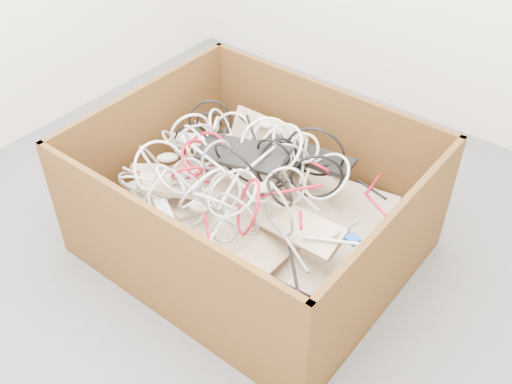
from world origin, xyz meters
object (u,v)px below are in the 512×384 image
Objects in this scene: power_strip_right at (158,199)px; vga_plug at (353,239)px; cardboard_box at (250,221)px; power_strip_left at (200,141)px.

power_strip_right is 0.79m from vga_plug.
cardboard_box is 0.43m from power_strip_left.
power_strip_left is 0.86m from vga_plug.
power_strip_left is 1.14× the size of power_strip_right.
cardboard_box is 28.03× the size of vga_plug.
cardboard_box reaches higher than vga_plug.
power_strip_left is 6.69× the size of vga_plug.
vga_plug is at bearing -20.62° from power_strip_left.
power_strip_left reaches higher than vga_plug.
cardboard_box is at bearing 73.81° from power_strip_right.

